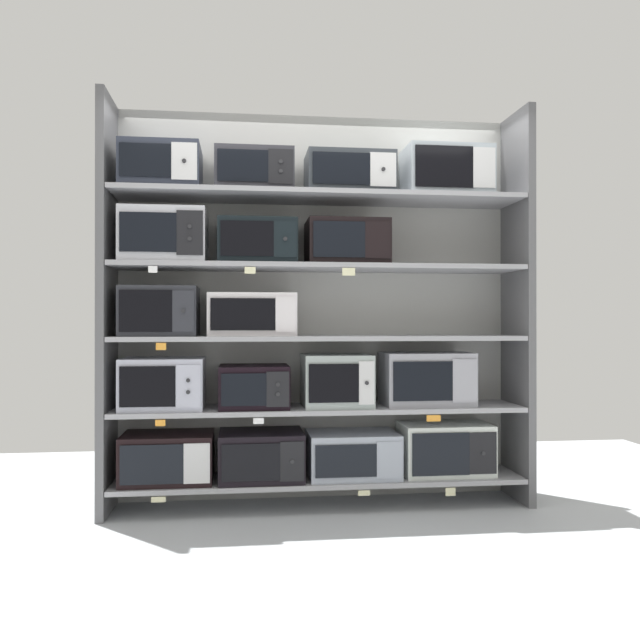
{
  "coord_description": "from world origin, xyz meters",
  "views": [
    {
      "loc": [
        -0.5,
        -4.17,
        1.17
      ],
      "look_at": [
        0.0,
        0.0,
        1.18
      ],
      "focal_mm": 37.08,
      "sensor_mm": 36.0,
      "label": 1
    }
  ],
  "objects_px": {
    "microwave_8": "(160,311)",
    "microwave_13": "(162,169)",
    "microwave_1": "(261,455)",
    "microwave_10": "(165,237)",
    "microwave_2": "(353,454)",
    "microwave_11": "(257,243)",
    "microwave_16": "(446,173)",
    "microwave_12": "(346,243)",
    "microwave_0": "(168,457)",
    "microwave_14": "(254,172)",
    "microwave_5": "(254,386)",
    "microwave_15": "(349,175)",
    "microwave_9": "(252,315)",
    "microwave_4": "(163,383)",
    "microwave_3": "(445,449)",
    "microwave_6": "(336,380)",
    "microwave_7": "(426,379)"
  },
  "relations": [
    {
      "from": "microwave_4",
      "to": "microwave_2",
      "type": "bearing_deg",
      "value": 0.01
    },
    {
      "from": "microwave_8",
      "to": "microwave_12",
      "type": "bearing_deg",
      "value": 0.01
    },
    {
      "from": "microwave_5",
      "to": "microwave_10",
      "type": "relative_size",
      "value": 0.84
    },
    {
      "from": "microwave_4",
      "to": "microwave_12",
      "type": "relative_size",
      "value": 0.98
    },
    {
      "from": "microwave_12",
      "to": "microwave_16",
      "type": "bearing_deg",
      "value": -0.02
    },
    {
      "from": "microwave_1",
      "to": "microwave_13",
      "type": "bearing_deg",
      "value": 179.99
    },
    {
      "from": "microwave_0",
      "to": "microwave_15",
      "type": "bearing_deg",
      "value": 0.01
    },
    {
      "from": "microwave_11",
      "to": "microwave_13",
      "type": "bearing_deg",
      "value": 179.98
    },
    {
      "from": "microwave_4",
      "to": "microwave_5",
      "type": "distance_m",
      "value": 0.56
    },
    {
      "from": "microwave_0",
      "to": "microwave_14",
      "type": "relative_size",
      "value": 1.14
    },
    {
      "from": "microwave_6",
      "to": "microwave_15",
      "type": "relative_size",
      "value": 0.78
    },
    {
      "from": "microwave_6",
      "to": "microwave_12",
      "type": "bearing_deg",
      "value": -0.16
    },
    {
      "from": "microwave_13",
      "to": "microwave_15",
      "type": "distance_m",
      "value": 1.18
    },
    {
      "from": "microwave_1",
      "to": "microwave_10",
      "type": "xyz_separation_m",
      "value": [
        -0.6,
        0.0,
        1.37
      ]
    },
    {
      "from": "microwave_15",
      "to": "microwave_6",
      "type": "bearing_deg",
      "value": 179.92
    },
    {
      "from": "microwave_2",
      "to": "microwave_3",
      "type": "distance_m",
      "value": 0.61
    },
    {
      "from": "microwave_8",
      "to": "microwave_12",
      "type": "xyz_separation_m",
      "value": [
        1.17,
        0.0,
        0.44
      ]
    },
    {
      "from": "microwave_14",
      "to": "microwave_15",
      "type": "relative_size",
      "value": 0.88
    },
    {
      "from": "microwave_14",
      "to": "microwave_5",
      "type": "bearing_deg",
      "value": -178.45
    },
    {
      "from": "microwave_0",
      "to": "microwave_15",
      "type": "distance_m",
      "value": 2.11
    },
    {
      "from": "microwave_0",
      "to": "microwave_4",
      "type": "distance_m",
      "value": 0.46
    },
    {
      "from": "microwave_5",
      "to": "microwave_14",
      "type": "relative_size",
      "value": 0.89
    },
    {
      "from": "microwave_4",
      "to": "microwave_11",
      "type": "height_order",
      "value": "microwave_11"
    },
    {
      "from": "microwave_2",
      "to": "microwave_9",
      "type": "relative_size",
      "value": 1.05
    },
    {
      "from": "microwave_3",
      "to": "microwave_5",
      "type": "height_order",
      "value": "microwave_5"
    },
    {
      "from": "microwave_9",
      "to": "microwave_11",
      "type": "bearing_deg",
      "value": -0.31
    },
    {
      "from": "microwave_2",
      "to": "microwave_10",
      "type": "bearing_deg",
      "value": -180.0
    },
    {
      "from": "microwave_7",
      "to": "microwave_11",
      "type": "bearing_deg",
      "value": -179.99
    },
    {
      "from": "microwave_4",
      "to": "microwave_9",
      "type": "xyz_separation_m",
      "value": [
        0.55,
        0.0,
        0.43
      ]
    },
    {
      "from": "microwave_4",
      "to": "microwave_8",
      "type": "relative_size",
      "value": 1.08
    },
    {
      "from": "microwave_10",
      "to": "microwave_11",
      "type": "xyz_separation_m",
      "value": [
        0.57,
        -0.0,
        -0.03
      ]
    },
    {
      "from": "microwave_10",
      "to": "microwave_1",
      "type": "bearing_deg",
      "value": -0.01
    },
    {
      "from": "microwave_8",
      "to": "microwave_12",
      "type": "distance_m",
      "value": 1.25
    },
    {
      "from": "microwave_13",
      "to": "microwave_16",
      "type": "bearing_deg",
      "value": -0.01
    },
    {
      "from": "microwave_11",
      "to": "microwave_16",
      "type": "height_order",
      "value": "microwave_16"
    },
    {
      "from": "microwave_7",
      "to": "microwave_11",
      "type": "relative_size",
      "value": 1.18
    },
    {
      "from": "microwave_1",
      "to": "microwave_6",
      "type": "xyz_separation_m",
      "value": [
        0.48,
        0.0,
        0.47
      ]
    },
    {
      "from": "microwave_4",
      "to": "microwave_13",
      "type": "height_order",
      "value": "microwave_13"
    },
    {
      "from": "microwave_5",
      "to": "microwave_13",
      "type": "height_order",
      "value": "microwave_13"
    },
    {
      "from": "microwave_4",
      "to": "microwave_14",
      "type": "height_order",
      "value": "microwave_14"
    },
    {
      "from": "microwave_12",
      "to": "microwave_13",
      "type": "height_order",
      "value": "microwave_13"
    },
    {
      "from": "microwave_0",
      "to": "microwave_2",
      "type": "height_order",
      "value": "microwave_0"
    },
    {
      "from": "microwave_2",
      "to": "microwave_11",
      "type": "bearing_deg",
      "value": -179.97
    },
    {
      "from": "microwave_0",
      "to": "microwave_6",
      "type": "bearing_deg",
      "value": 0.01
    },
    {
      "from": "microwave_4",
      "to": "microwave_12",
      "type": "distance_m",
      "value": 1.45
    },
    {
      "from": "microwave_3",
      "to": "microwave_1",
      "type": "bearing_deg",
      "value": 179.99
    },
    {
      "from": "microwave_2",
      "to": "microwave_8",
      "type": "distance_m",
      "value": 1.51
    },
    {
      "from": "microwave_8",
      "to": "microwave_13",
      "type": "distance_m",
      "value": 0.89
    },
    {
      "from": "microwave_4",
      "to": "microwave_11",
      "type": "bearing_deg",
      "value": -0.0
    },
    {
      "from": "microwave_4",
      "to": "microwave_11",
      "type": "distance_m",
      "value": 1.05
    }
  ]
}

